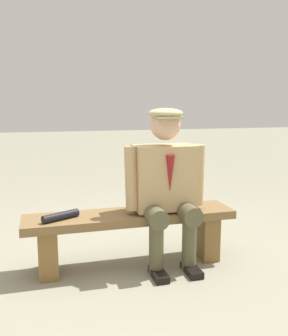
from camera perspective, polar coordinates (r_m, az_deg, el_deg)
ground_plane at (r=3.09m, az=-2.02°, el=-14.44°), size 30.00×30.00×0.00m
bench at (r=2.98m, az=-2.06°, el=-9.18°), size 1.65×0.36×0.43m
seated_man at (r=2.91m, az=3.36°, el=-1.82°), size 0.65×0.54×1.24m
rolled_magazine at (r=2.82m, az=-12.59°, el=-7.16°), size 0.28×0.18×0.06m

